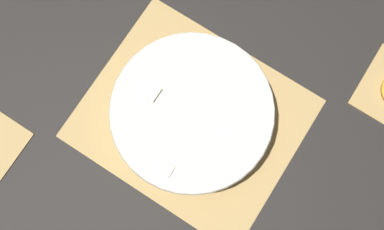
% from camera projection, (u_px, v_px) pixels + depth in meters
% --- Properties ---
extents(ground_plane, '(6.00, 6.00, 0.00)m').
position_uv_depth(ground_plane, '(192.00, 119.00, 0.89)').
color(ground_plane, black).
extents(bamboo_mat_center, '(0.41, 0.35, 0.01)m').
position_uv_depth(bamboo_mat_center, '(192.00, 118.00, 0.88)').
color(bamboo_mat_center, tan).
rests_on(bamboo_mat_center, ground_plane).
extents(fruit_salad_bowl, '(0.30, 0.30, 0.08)m').
position_uv_depth(fruit_salad_bowl, '(192.00, 114.00, 0.84)').
color(fruit_salad_bowl, silver).
rests_on(fruit_salad_bowl, bamboo_mat_center).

